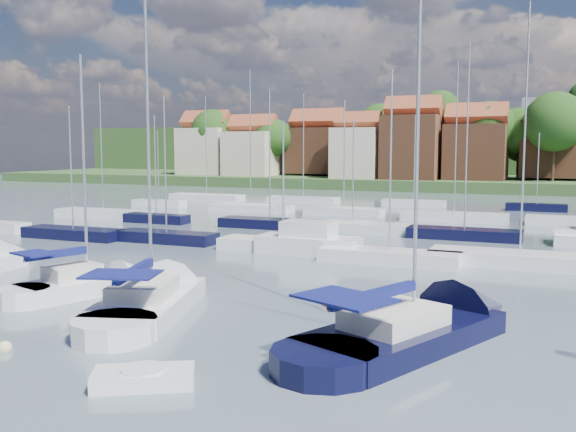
% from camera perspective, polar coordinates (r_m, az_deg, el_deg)
% --- Properties ---
extents(ground, '(260.00, 260.00, 0.00)m').
position_cam_1_polar(ground, '(61.55, 13.27, -0.77)').
color(ground, '#4B5B66').
rests_on(ground, ground).
extents(sailboat_left, '(5.17, 9.50, 12.62)m').
position_cam_1_polar(sailboat_left, '(33.74, -16.70, -5.87)').
color(sailboat_left, silver).
rests_on(sailboat_left, ground).
extents(sailboat_centre, '(6.79, 12.81, 16.79)m').
position_cam_1_polar(sailboat_centre, '(30.37, -11.39, -7.09)').
color(sailboat_centre, silver).
rests_on(sailboat_centre, ground).
extents(sailboat_navy, '(8.49, 13.74, 18.49)m').
position_cam_1_polar(sailboat_navy, '(25.62, 12.72, -9.61)').
color(sailboat_navy, black).
rests_on(sailboat_navy, ground).
extents(tender, '(3.34, 2.74, 0.66)m').
position_cam_1_polar(tender, '(20.56, -12.71, -13.86)').
color(tender, silver).
rests_on(tender, ground).
extents(buoy_b, '(0.52, 0.52, 0.52)m').
position_cam_1_polar(buoy_b, '(25.46, -23.86, -10.91)').
color(buoy_b, beige).
rests_on(buoy_b, ground).
extents(buoy_c, '(0.41, 0.41, 0.41)m').
position_cam_1_polar(buoy_c, '(25.16, -17.01, -10.85)').
color(buoy_c, '#D85914').
rests_on(buoy_c, ground).
extents(buoy_d, '(0.45, 0.45, 0.45)m').
position_cam_1_polar(buoy_d, '(21.63, -10.79, -13.51)').
color(buoy_d, beige).
rests_on(buoy_d, ground).
extents(buoy_e, '(0.46, 0.46, 0.46)m').
position_cam_1_polar(buoy_e, '(29.66, 3.57, -7.99)').
color(buoy_e, '#D85914').
rests_on(buoy_e, ground).
extents(buoy_g, '(0.49, 0.49, 0.49)m').
position_cam_1_polar(buoy_g, '(28.38, 12.41, -8.77)').
color(buoy_g, beige).
rests_on(buoy_g, ground).
extents(marina_field, '(79.62, 41.41, 15.93)m').
position_cam_1_polar(marina_field, '(56.44, 14.34, -0.97)').
color(marina_field, silver).
rests_on(marina_field, ground).
extents(far_shore_town, '(212.46, 90.00, 22.27)m').
position_cam_1_polar(far_shore_town, '(153.15, 20.13, 4.78)').
color(far_shore_town, '#334A25').
rests_on(far_shore_town, ground).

